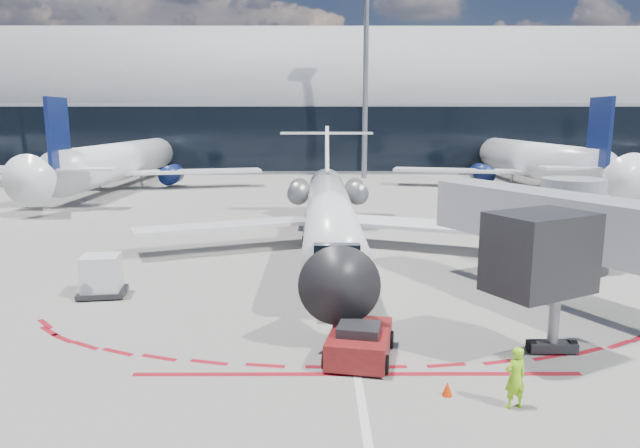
{
  "coord_description": "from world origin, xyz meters",
  "views": [
    {
      "loc": [
        -1.23,
        -28.11,
        7.85
      ],
      "look_at": [
        -1.1,
        2.57,
        2.17
      ],
      "focal_mm": 32.0,
      "sensor_mm": 36.0,
      "label": 1
    }
  ],
  "objects_px": {
    "pushback_tug": "(360,342)",
    "ramp_worker": "(515,377)",
    "regional_jet": "(330,211)",
    "uld_container": "(102,276)"
  },
  "relations": [
    {
      "from": "ramp_worker",
      "to": "uld_container",
      "type": "relative_size",
      "value": 0.8
    },
    {
      "from": "pushback_tug",
      "to": "ramp_worker",
      "type": "distance_m",
      "value": 5.22
    },
    {
      "from": "regional_jet",
      "to": "ramp_worker",
      "type": "bearing_deg",
      "value": -76.11
    },
    {
      "from": "ramp_worker",
      "to": "uld_container",
      "type": "bearing_deg",
      "value": -50.86
    },
    {
      "from": "regional_jet",
      "to": "ramp_worker",
      "type": "xyz_separation_m",
      "value": [
        4.68,
        -18.94,
        -1.55
      ]
    },
    {
      "from": "regional_jet",
      "to": "pushback_tug",
      "type": "distance_m",
      "value": 15.75
    },
    {
      "from": "uld_container",
      "to": "regional_jet",
      "type": "bearing_deg",
      "value": 31.61
    },
    {
      "from": "pushback_tug",
      "to": "ramp_worker",
      "type": "height_order",
      "value": "ramp_worker"
    },
    {
      "from": "ramp_worker",
      "to": "pushback_tug",
      "type": "bearing_deg",
      "value": -56.54
    },
    {
      "from": "pushback_tug",
      "to": "uld_container",
      "type": "relative_size",
      "value": 2.24
    }
  ]
}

